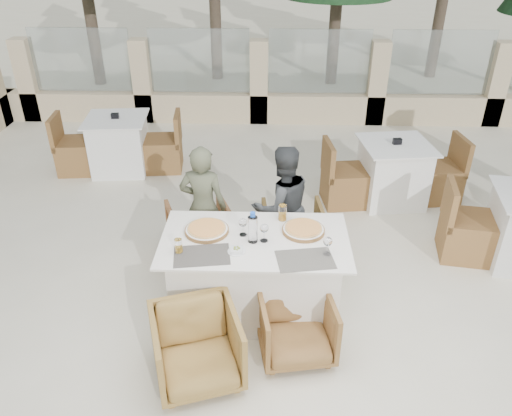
{
  "coord_description": "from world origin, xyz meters",
  "views": [
    {
      "loc": [
        0.22,
        -3.63,
        3.13
      ],
      "look_at": [
        0.1,
        0.19,
        0.9
      ],
      "focal_mm": 35.0,
      "sensor_mm": 36.0,
      "label": 1
    }
  ],
  "objects_px": {
    "wine_glass_centre": "(243,226)",
    "wine_glass_near": "(264,232)",
    "olive_dish": "(237,250)",
    "diner_left": "(203,207)",
    "beer_glass_left": "(179,246)",
    "bg_table_b": "(392,173)",
    "armchair_far_left": "(200,230)",
    "armchair_near_left": "(197,347)",
    "pizza_right": "(303,229)",
    "beer_glass_right": "(282,213)",
    "water_bottle": "(253,227)",
    "bg_table_a": "(119,144)",
    "dining_table": "(255,275)",
    "diner_right": "(282,207)",
    "armchair_far_right": "(293,232)",
    "pizza_left": "(207,230)",
    "wine_glass_corner": "(328,245)",
    "armchair_near_right": "(296,326)"
  },
  "relations": [
    {
      "from": "water_bottle",
      "to": "diner_left",
      "type": "bearing_deg",
      "value": 123.65
    },
    {
      "from": "pizza_left",
      "to": "wine_glass_corner",
      "type": "distance_m",
      "value": 1.05
    },
    {
      "from": "beer_glass_left",
      "to": "olive_dish",
      "type": "distance_m",
      "value": 0.47
    },
    {
      "from": "wine_glass_near",
      "to": "olive_dish",
      "type": "relative_size",
      "value": 1.67
    },
    {
      "from": "wine_glass_centre",
      "to": "armchair_near_right",
      "type": "xyz_separation_m",
      "value": [
        0.45,
        -0.57,
        -0.59
      ]
    },
    {
      "from": "diner_left",
      "to": "diner_right",
      "type": "xyz_separation_m",
      "value": [
        0.78,
        0.03,
        -0.0
      ]
    },
    {
      "from": "dining_table",
      "to": "wine_glass_centre",
      "type": "distance_m",
      "value": 0.49
    },
    {
      "from": "diner_left",
      "to": "wine_glass_centre",
      "type": "bearing_deg",
      "value": 129.55
    },
    {
      "from": "olive_dish",
      "to": "armchair_near_left",
      "type": "distance_m",
      "value": 0.82
    },
    {
      "from": "dining_table",
      "to": "diner_left",
      "type": "bearing_deg",
      "value": 125.71
    },
    {
      "from": "olive_dish",
      "to": "armchair_near_right",
      "type": "height_order",
      "value": "olive_dish"
    },
    {
      "from": "armchair_near_left",
      "to": "armchair_far_left",
      "type": "bearing_deg",
      "value": 78.76
    },
    {
      "from": "olive_dish",
      "to": "bg_table_b",
      "type": "bearing_deg",
      "value": 52.21
    },
    {
      "from": "wine_glass_centre",
      "to": "bg_table_a",
      "type": "height_order",
      "value": "wine_glass_centre"
    },
    {
      "from": "armchair_near_right",
      "to": "bg_table_b",
      "type": "xyz_separation_m",
      "value": [
        1.29,
        2.62,
        0.11
      ]
    },
    {
      "from": "beer_glass_left",
      "to": "bg_table_b",
      "type": "bearing_deg",
      "value": 45.83
    },
    {
      "from": "pizza_left",
      "to": "armchair_near_left",
      "type": "distance_m",
      "value": 1.02
    },
    {
      "from": "beer_glass_right",
      "to": "bg_table_a",
      "type": "relative_size",
      "value": 0.09
    },
    {
      "from": "armchair_far_right",
      "to": "diner_left",
      "type": "xyz_separation_m",
      "value": [
        -0.91,
        -0.11,
        0.36
      ]
    },
    {
      "from": "olive_dish",
      "to": "dining_table",
      "type": "bearing_deg",
      "value": 53.52
    },
    {
      "from": "wine_glass_near",
      "to": "armchair_far_left",
      "type": "distance_m",
      "value": 1.28
    },
    {
      "from": "wine_glass_centre",
      "to": "bg_table_b",
      "type": "height_order",
      "value": "wine_glass_centre"
    },
    {
      "from": "diner_left",
      "to": "bg_table_b",
      "type": "relative_size",
      "value": 0.79
    },
    {
      "from": "armchair_far_right",
      "to": "armchair_near_left",
      "type": "bearing_deg",
      "value": 58.7
    },
    {
      "from": "pizza_left",
      "to": "bg_table_a",
      "type": "relative_size",
      "value": 0.23
    },
    {
      "from": "armchair_far_left",
      "to": "armchair_near_left",
      "type": "distance_m",
      "value": 1.69
    },
    {
      "from": "dining_table",
      "to": "armchair_far_left",
      "type": "height_order",
      "value": "dining_table"
    },
    {
      "from": "olive_dish",
      "to": "armchair_far_right",
      "type": "xyz_separation_m",
      "value": [
        0.51,
        1.05,
        -0.5
      ]
    },
    {
      "from": "wine_glass_centre",
      "to": "wine_glass_near",
      "type": "xyz_separation_m",
      "value": [
        0.18,
        -0.09,
        0.0
      ]
    },
    {
      "from": "wine_glass_centre",
      "to": "diner_left",
      "type": "distance_m",
      "value": 0.84
    },
    {
      "from": "beer_glass_right",
      "to": "diner_right",
      "type": "xyz_separation_m",
      "value": [
        0.01,
        0.45,
        -0.2
      ]
    },
    {
      "from": "diner_right",
      "to": "water_bottle",
      "type": "bearing_deg",
      "value": 50.46
    },
    {
      "from": "water_bottle",
      "to": "beer_glass_left",
      "type": "distance_m",
      "value": 0.63
    },
    {
      "from": "dining_table",
      "to": "bg_table_a",
      "type": "relative_size",
      "value": 0.98
    },
    {
      "from": "armchair_far_left",
      "to": "armchair_near_left",
      "type": "xyz_separation_m",
      "value": [
        0.2,
        -1.67,
        0.01
      ]
    },
    {
      "from": "beer_glass_left",
      "to": "bg_table_a",
      "type": "height_order",
      "value": "beer_glass_left"
    },
    {
      "from": "dining_table",
      "to": "diner_left",
      "type": "xyz_separation_m",
      "value": [
        -0.54,
        0.75,
        0.26
      ]
    },
    {
      "from": "armchair_near_left",
      "to": "bg_table_b",
      "type": "height_order",
      "value": "bg_table_b"
    },
    {
      "from": "diner_right",
      "to": "bg_table_a",
      "type": "height_order",
      "value": "diner_right"
    },
    {
      "from": "pizza_right",
      "to": "beer_glass_right",
      "type": "relative_size",
      "value": 2.48
    },
    {
      "from": "diner_left",
      "to": "bg_table_a",
      "type": "bearing_deg",
      "value": -48.39
    },
    {
      "from": "wine_glass_centre",
      "to": "beer_glass_left",
      "type": "xyz_separation_m",
      "value": [
        -0.51,
        -0.27,
        -0.03
      ]
    },
    {
      "from": "pizza_left",
      "to": "wine_glass_corner",
      "type": "bearing_deg",
      "value": -16.55
    },
    {
      "from": "beer_glass_right",
      "to": "water_bottle",
      "type": "bearing_deg",
      "value": -125.23
    },
    {
      "from": "wine_glass_near",
      "to": "olive_dish",
      "type": "height_order",
      "value": "wine_glass_near"
    },
    {
      "from": "armchair_near_left",
      "to": "armchair_near_right",
      "type": "relative_size",
      "value": 1.09
    },
    {
      "from": "wine_glass_near",
      "to": "armchair_far_left",
      "type": "height_order",
      "value": "wine_glass_near"
    },
    {
      "from": "armchair_far_right",
      "to": "diner_right",
      "type": "height_order",
      "value": "diner_right"
    },
    {
      "from": "water_bottle",
      "to": "armchair_far_left",
      "type": "xyz_separation_m",
      "value": [
        -0.59,
        0.92,
        -0.63
      ]
    },
    {
      "from": "pizza_right",
      "to": "bg_table_b",
      "type": "xyz_separation_m",
      "value": [
        1.22,
        1.98,
        -0.41
      ]
    }
  ]
}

